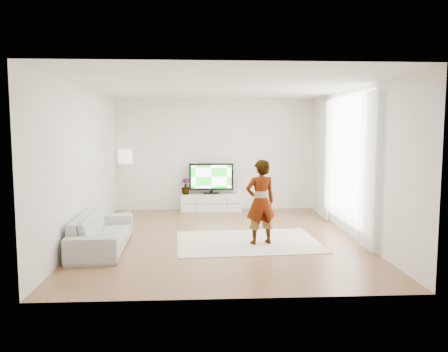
{
  "coord_description": "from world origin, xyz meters",
  "views": [
    {
      "loc": [
        -0.38,
        -8.04,
        2.01
      ],
      "look_at": [
        0.08,
        0.4,
        1.13
      ],
      "focal_mm": 35.0,
      "sensor_mm": 36.0,
      "label": 1
    }
  ],
  "objects": [
    {
      "name": "floor",
      "position": [
        0.0,
        0.0,
        0.0
      ],
      "size": [
        6.0,
        6.0,
        0.0
      ],
      "primitive_type": "plane",
      "color": "#8E6040",
      "rests_on": "ground"
    },
    {
      "name": "television",
      "position": [
        -0.11,
        2.79,
        0.84
      ],
      "size": [
        1.1,
        0.22,
        0.77
      ],
      "color": "black",
      "rests_on": "media_console"
    },
    {
      "name": "window",
      "position": [
        2.48,
        0.3,
        1.45
      ],
      "size": [
        0.01,
        2.6,
        2.5
      ],
      "primitive_type": "cube",
      "color": "white",
      "rests_on": "wall_right"
    },
    {
      "name": "rug",
      "position": [
        0.47,
        -0.35,
        0.01
      ],
      "size": [
        2.63,
        1.96,
        0.01
      ],
      "primitive_type": "cube",
      "rotation": [
        0.0,
        0.0,
        0.06
      ],
      "color": "beige",
      "rests_on": "floor"
    },
    {
      "name": "game_console",
      "position": [
        0.55,
        2.76,
        0.52
      ],
      "size": [
        0.07,
        0.15,
        0.2
      ],
      "rotation": [
        0.0,
        0.0,
        0.19
      ],
      "color": "white",
      "rests_on": "media_console"
    },
    {
      "name": "potted_plant",
      "position": [
        -0.75,
        2.77,
        0.63
      ],
      "size": [
        0.24,
        0.24,
        0.4
      ],
      "primitive_type": "imported",
      "rotation": [
        0.0,
        0.0,
        -0.06
      ],
      "color": "#3F7238",
      "rests_on": "media_console"
    },
    {
      "name": "curtain_near",
      "position": [
        2.4,
        -1.0,
        1.35
      ],
      "size": [
        0.04,
        0.7,
        2.6
      ],
      "primitive_type": "cube",
      "color": "white",
      "rests_on": "floor"
    },
    {
      "name": "media_console",
      "position": [
        -0.11,
        2.76,
        0.21
      ],
      "size": [
        1.51,
        0.43,
        0.43
      ],
      "color": "white",
      "rests_on": "floor"
    },
    {
      "name": "floor_lamp",
      "position": [
        -2.2,
        2.63,
        1.32
      ],
      "size": [
        0.35,
        0.35,
        1.55
      ],
      "color": "silver",
      "rests_on": "floor"
    },
    {
      "name": "wall_front",
      "position": [
        0.0,
        -3.0,
        1.4
      ],
      "size": [
        5.0,
        0.02,
        2.8
      ],
      "primitive_type": "cube",
      "color": "white",
      "rests_on": "floor"
    },
    {
      "name": "wall_right",
      "position": [
        2.5,
        0.0,
        1.4
      ],
      "size": [
        0.02,
        6.0,
        2.8
      ],
      "primitive_type": "cube",
      "color": "white",
      "rests_on": "floor"
    },
    {
      "name": "wall_back",
      "position": [
        0.0,
        3.0,
        1.4
      ],
      "size": [
        5.0,
        0.02,
        2.8
      ],
      "primitive_type": "cube",
      "color": "white",
      "rests_on": "floor"
    },
    {
      "name": "player",
      "position": [
        0.67,
        -0.5,
        0.76
      ],
      "size": [
        0.61,
        0.48,
        1.49
      ],
      "primitive_type": "imported",
      "rotation": [
        0.0,
        0.0,
        3.38
      ],
      "color": "#334772",
      "rests_on": "rug"
    },
    {
      "name": "wall_left",
      "position": [
        -2.5,
        0.0,
        1.4
      ],
      "size": [
        0.02,
        6.0,
        2.8
      ],
      "primitive_type": "cube",
      "color": "white",
      "rests_on": "floor"
    },
    {
      "name": "ceiling",
      "position": [
        0.0,
        0.0,
        2.8
      ],
      "size": [
        6.0,
        6.0,
        0.0
      ],
      "primitive_type": "plane",
      "color": "white",
      "rests_on": "wall_back"
    },
    {
      "name": "sofa",
      "position": [
        -2.06,
        -0.66,
        0.3
      ],
      "size": [
        0.87,
        2.07,
        0.6
      ],
      "primitive_type": "imported",
      "rotation": [
        0.0,
        0.0,
        1.61
      ],
      "color": "#B6B6B1",
      "rests_on": "floor"
    },
    {
      "name": "curtain_far",
      "position": [
        2.4,
        1.6,
        1.35
      ],
      "size": [
        0.04,
        0.7,
        2.6
      ],
      "primitive_type": "cube",
      "color": "white",
      "rests_on": "floor"
    }
  ]
}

